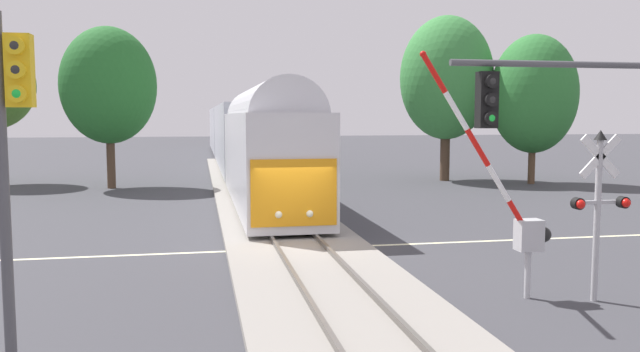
{
  "coord_description": "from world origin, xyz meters",
  "views": [
    {
      "loc": [
        -2.95,
        -19.2,
        4.12
      ],
      "look_at": [
        1.25,
        2.68,
        2.0
      ],
      "focal_mm": 35.61,
      "sensor_mm": 36.0,
      "label": 1
    }
  ],
  "objects_px": {
    "crossing_gate_near": "(519,217)",
    "crossing_signal_mast": "(599,198)",
    "traffic_signal_near_left": "(11,146)",
    "traffic_signal_near_right": "(617,122)",
    "oak_far_right": "(446,78)",
    "oak_behind_train": "(109,86)",
    "commuter_train": "(237,134)",
    "maple_right_background": "(534,94)"
  },
  "relations": [
    {
      "from": "maple_right_background",
      "to": "traffic_signal_near_right",
      "type": "bearing_deg",
      "value": -116.28
    },
    {
      "from": "traffic_signal_near_right",
      "to": "oak_behind_train",
      "type": "bearing_deg",
      "value": 114.93
    },
    {
      "from": "oak_behind_train",
      "to": "crossing_gate_near",
      "type": "bearing_deg",
      "value": -64.23
    },
    {
      "from": "traffic_signal_near_left",
      "to": "oak_far_right",
      "type": "xyz_separation_m",
      "value": [
        17.95,
        28.7,
        2.77
      ]
    },
    {
      "from": "commuter_train",
      "to": "traffic_signal_near_right",
      "type": "relative_size",
      "value": 11.98
    },
    {
      "from": "traffic_signal_near_left",
      "to": "oak_behind_train",
      "type": "relative_size",
      "value": 0.61
    },
    {
      "from": "crossing_signal_mast",
      "to": "oak_behind_train",
      "type": "relative_size",
      "value": 0.42
    },
    {
      "from": "maple_right_background",
      "to": "oak_behind_train",
      "type": "xyz_separation_m",
      "value": [
        -24.78,
        2.29,
        0.39
      ]
    },
    {
      "from": "commuter_train",
      "to": "oak_far_right",
      "type": "height_order",
      "value": "oak_far_right"
    },
    {
      "from": "commuter_train",
      "to": "crossing_signal_mast",
      "type": "bearing_deg",
      "value": -81.34
    },
    {
      "from": "crossing_gate_near",
      "to": "crossing_signal_mast",
      "type": "distance_m",
      "value": 1.76
    },
    {
      "from": "crossing_gate_near",
      "to": "oak_far_right",
      "type": "distance_m",
      "value": 26.95
    },
    {
      "from": "crossing_signal_mast",
      "to": "traffic_signal_near_right",
      "type": "bearing_deg",
      "value": -117.74
    },
    {
      "from": "commuter_train",
      "to": "oak_behind_train",
      "type": "distance_m",
      "value": 14.68
    },
    {
      "from": "crossing_gate_near",
      "to": "oak_behind_train",
      "type": "height_order",
      "value": "oak_behind_train"
    },
    {
      "from": "crossing_signal_mast",
      "to": "oak_far_right",
      "type": "distance_m",
      "value": 26.9
    },
    {
      "from": "commuter_train",
      "to": "maple_right_background",
      "type": "distance_m",
      "value": 22.3
    },
    {
      "from": "maple_right_background",
      "to": "oak_far_right",
      "type": "relative_size",
      "value": 0.87
    },
    {
      "from": "traffic_signal_near_left",
      "to": "traffic_signal_near_right",
      "type": "relative_size",
      "value": 1.04
    },
    {
      "from": "crossing_gate_near",
      "to": "traffic_signal_near_left",
      "type": "height_order",
      "value": "traffic_signal_near_left"
    },
    {
      "from": "commuter_train",
      "to": "crossing_gate_near",
      "type": "bearing_deg",
      "value": -83.71
    },
    {
      "from": "maple_right_background",
      "to": "crossing_signal_mast",
      "type": "bearing_deg",
      "value": -116.17
    },
    {
      "from": "crossing_gate_near",
      "to": "oak_behind_train",
      "type": "bearing_deg",
      "value": 115.77
    },
    {
      "from": "traffic_signal_near_left",
      "to": "traffic_signal_near_right",
      "type": "xyz_separation_m",
      "value": [
        10.18,
        1.15,
        0.3
      ]
    },
    {
      "from": "crossing_signal_mast",
      "to": "traffic_signal_near_right",
      "type": "distance_m",
      "value": 2.67
    },
    {
      "from": "oak_behind_train",
      "to": "oak_far_right",
      "type": "distance_m",
      "value": 20.34
    },
    {
      "from": "traffic_signal_near_right",
      "to": "oak_behind_train",
      "type": "xyz_separation_m",
      "value": [
        -12.56,
        27.03,
        1.81
      ]
    },
    {
      "from": "oak_far_right",
      "to": "maple_right_background",
      "type": "bearing_deg",
      "value": -32.16
    },
    {
      "from": "crossing_gate_near",
      "to": "crossing_signal_mast",
      "type": "xyz_separation_m",
      "value": [
        1.62,
        -0.51,
        0.45
      ]
    },
    {
      "from": "traffic_signal_near_right",
      "to": "maple_right_background",
      "type": "bearing_deg",
      "value": 63.72
    },
    {
      "from": "commuter_train",
      "to": "oak_far_right",
      "type": "bearing_deg",
      "value": -42.68
    },
    {
      "from": "commuter_train",
      "to": "traffic_signal_near_left",
      "type": "xyz_separation_m",
      "value": [
        -5.49,
        -40.18,
        0.98
      ]
    },
    {
      "from": "commuter_train",
      "to": "traffic_signal_near_right",
      "type": "height_order",
      "value": "commuter_train"
    },
    {
      "from": "commuter_train",
      "to": "maple_right_background",
      "type": "bearing_deg",
      "value": -40.2
    },
    {
      "from": "maple_right_background",
      "to": "traffic_signal_near_left",
      "type": "bearing_deg",
      "value": -130.87
    },
    {
      "from": "crossing_gate_near",
      "to": "traffic_signal_near_left",
      "type": "relative_size",
      "value": 0.99
    },
    {
      "from": "commuter_train",
      "to": "crossing_gate_near",
      "type": "height_order",
      "value": "crossing_gate_near"
    },
    {
      "from": "traffic_signal_near_right",
      "to": "oak_far_right",
      "type": "height_order",
      "value": "oak_far_right"
    },
    {
      "from": "crossing_signal_mast",
      "to": "oak_far_right",
      "type": "bearing_deg",
      "value": 75.19
    },
    {
      "from": "crossing_signal_mast",
      "to": "traffic_signal_near_left",
      "type": "relative_size",
      "value": 0.69
    },
    {
      "from": "crossing_gate_near",
      "to": "maple_right_background",
      "type": "xyz_separation_m",
      "value": [
        12.87,
        22.38,
        3.54
      ]
    },
    {
      "from": "oak_behind_train",
      "to": "oak_far_right",
      "type": "relative_size",
      "value": 0.88
    }
  ]
}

